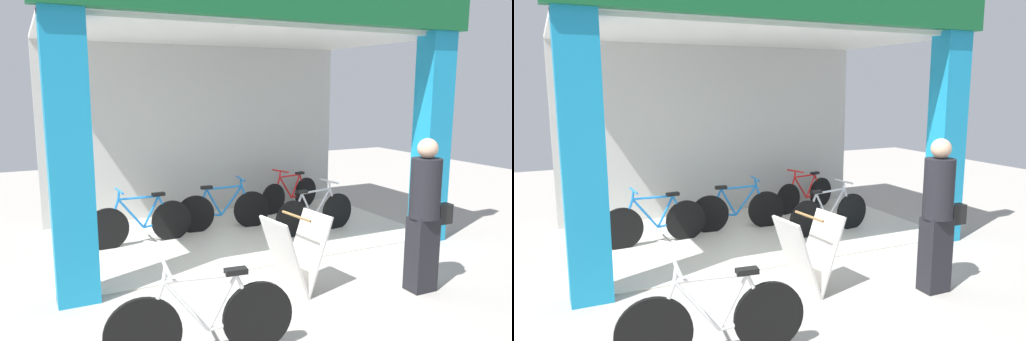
{
  "view_description": "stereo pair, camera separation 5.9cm",
  "coord_description": "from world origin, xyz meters",
  "views": [
    {
      "loc": [
        -3.03,
        -5.46,
        2.34
      ],
      "look_at": [
        0.0,
        0.77,
        1.15
      ],
      "focal_mm": 34.52,
      "sensor_mm": 36.0,
      "label": 1
    },
    {
      "loc": [
        -2.97,
        -5.48,
        2.34
      ],
      "look_at": [
        0.0,
        0.77,
        1.15
      ],
      "focal_mm": 34.52,
      "sensor_mm": 36.0,
      "label": 2
    }
  ],
  "objects": [
    {
      "name": "ground_plane",
      "position": [
        0.0,
        0.0,
        0.0
      ],
      "size": [
        19.11,
        19.11,
        0.0
      ],
      "primitive_type": "plane",
      "color": "#9E9991",
      "rests_on": "ground"
    },
    {
      "name": "pedestrian_0",
      "position": [
        1.06,
        -1.42,
        0.92
      ],
      "size": [
        0.56,
        0.34,
        1.77
      ],
      "color": "black",
      "rests_on": "ground"
    },
    {
      "name": "bicycle_inside_1",
      "position": [
        -1.48,
        1.63,
        0.35
      ],
      "size": [
        1.59,
        0.44,
        0.87
      ],
      "color": "black",
      "rests_on": "ground"
    },
    {
      "name": "shop_facade",
      "position": [
        0.0,
        1.64,
        2.02
      ],
      "size": [
        5.75,
        3.4,
        3.74
      ],
      "color": "beige",
      "rests_on": "ground"
    },
    {
      "name": "sandwich_board_sign",
      "position": [
        -0.29,
        -0.85,
        0.46
      ],
      "size": [
        0.73,
        0.58,
        0.92
      ],
      "color": "silver",
      "rests_on": "ground"
    },
    {
      "name": "bicycle_inside_0",
      "position": [
        -0.09,
        1.8,
        0.35
      ],
      "size": [
        1.57,
        0.43,
        0.86
      ],
      "color": "black",
      "rests_on": "ground"
    },
    {
      "name": "bicycle_parked_0",
      "position": [
        -1.72,
        -1.74,
        0.36
      ],
      "size": [
        1.64,
        0.45,
        0.9
      ],
      "color": "black",
      "rests_on": "ground"
    },
    {
      "name": "bicycle_inside_3",
      "position": [
        1.54,
        2.45,
        0.32
      ],
      "size": [
        1.42,
        0.52,
        0.81
      ],
      "color": "black",
      "rests_on": "ground"
    },
    {
      "name": "bicycle_inside_2",
      "position": [
        1.15,
        0.99,
        0.34
      ],
      "size": [
        1.52,
        0.42,
        0.84
      ],
      "color": "black",
      "rests_on": "ground"
    }
  ]
}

